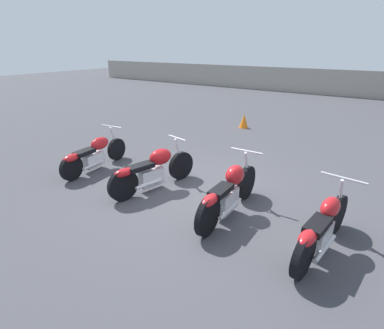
{
  "coord_description": "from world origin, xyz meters",
  "views": [
    {
      "loc": [
        3.1,
        -4.62,
        2.86
      ],
      "look_at": [
        0.0,
        -0.05,
        0.65
      ],
      "focal_mm": 28.0,
      "sensor_mm": 36.0,
      "label": 1
    }
  ],
  "objects_px": {
    "motorcycle_slot_2": "(229,192)",
    "motorcycle_slot_0": "(94,154)",
    "motorcycle_slot_3": "(322,228)",
    "traffic_cone_near": "(244,121)",
    "motorcycle_slot_1": "(153,170)"
  },
  "relations": [
    {
      "from": "motorcycle_slot_2",
      "to": "traffic_cone_near",
      "type": "distance_m",
      "value": 6.28
    },
    {
      "from": "motorcycle_slot_1",
      "to": "motorcycle_slot_3",
      "type": "bearing_deg",
      "value": 9.01
    },
    {
      "from": "motorcycle_slot_2",
      "to": "motorcycle_slot_3",
      "type": "relative_size",
      "value": 1.08
    },
    {
      "from": "motorcycle_slot_0",
      "to": "motorcycle_slot_3",
      "type": "relative_size",
      "value": 1.02
    },
    {
      "from": "traffic_cone_near",
      "to": "motorcycle_slot_1",
      "type": "bearing_deg",
      "value": -83.94
    },
    {
      "from": "motorcycle_slot_3",
      "to": "traffic_cone_near",
      "type": "bearing_deg",
      "value": 130.95
    },
    {
      "from": "motorcycle_slot_1",
      "to": "traffic_cone_near",
      "type": "height_order",
      "value": "motorcycle_slot_1"
    },
    {
      "from": "motorcycle_slot_2",
      "to": "motorcycle_slot_0",
      "type": "bearing_deg",
      "value": 178.18
    },
    {
      "from": "traffic_cone_near",
      "to": "motorcycle_slot_0",
      "type": "bearing_deg",
      "value": -102.55
    },
    {
      "from": "motorcycle_slot_2",
      "to": "motorcycle_slot_1",
      "type": "bearing_deg",
      "value": 177.74
    },
    {
      "from": "motorcycle_slot_2",
      "to": "motorcycle_slot_3",
      "type": "height_order",
      "value": "motorcycle_slot_2"
    },
    {
      "from": "motorcycle_slot_1",
      "to": "motorcycle_slot_2",
      "type": "height_order",
      "value": "motorcycle_slot_2"
    },
    {
      "from": "motorcycle_slot_0",
      "to": "motorcycle_slot_2",
      "type": "bearing_deg",
      "value": -6.49
    },
    {
      "from": "motorcycle_slot_0",
      "to": "motorcycle_slot_3",
      "type": "bearing_deg",
      "value": -8.28
    },
    {
      "from": "motorcycle_slot_2",
      "to": "motorcycle_slot_3",
      "type": "xyz_separation_m",
      "value": [
        1.61,
        -0.19,
        -0.03
      ]
    }
  ]
}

